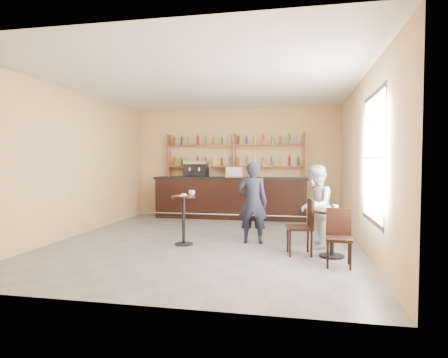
% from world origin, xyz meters
% --- Properties ---
extents(floor, '(7.00, 7.00, 0.00)m').
position_xyz_m(floor, '(0.00, 0.00, 0.00)').
color(floor, slate).
rests_on(floor, ground).
extents(ceiling, '(7.00, 7.00, 0.00)m').
position_xyz_m(ceiling, '(0.00, 0.00, 3.20)').
color(ceiling, white).
rests_on(ceiling, wall_back).
extents(wall_back, '(7.00, 0.00, 7.00)m').
position_xyz_m(wall_back, '(0.00, 3.50, 1.60)').
color(wall_back, tan).
rests_on(wall_back, floor).
extents(wall_front, '(7.00, 0.00, 7.00)m').
position_xyz_m(wall_front, '(0.00, -3.50, 1.60)').
color(wall_front, tan).
rests_on(wall_front, floor).
extents(wall_left, '(0.00, 7.00, 7.00)m').
position_xyz_m(wall_left, '(-3.00, 0.00, 1.60)').
color(wall_left, tan).
rests_on(wall_left, floor).
extents(wall_right, '(0.00, 7.00, 7.00)m').
position_xyz_m(wall_right, '(3.00, 0.00, 1.60)').
color(wall_right, tan).
rests_on(wall_right, floor).
extents(window_pane, '(0.00, 2.00, 2.00)m').
position_xyz_m(window_pane, '(2.99, -1.20, 1.70)').
color(window_pane, white).
rests_on(window_pane, wall_right).
extents(window_frame, '(0.04, 1.70, 2.10)m').
position_xyz_m(window_frame, '(2.99, -1.20, 1.70)').
color(window_frame, black).
rests_on(window_frame, wall_right).
extents(shelf_unit, '(4.00, 0.26, 1.40)m').
position_xyz_m(shelf_unit, '(0.00, 3.37, 1.81)').
color(shelf_unit, brown).
rests_on(shelf_unit, wall_back).
extents(liquor_bottles, '(3.68, 0.10, 1.00)m').
position_xyz_m(liquor_bottles, '(0.00, 3.37, 1.98)').
color(liquor_bottles, '#8C5919').
rests_on(liquor_bottles, shelf_unit).
extents(bar_counter, '(4.40, 0.86, 1.19)m').
position_xyz_m(bar_counter, '(-0.08, 3.15, 0.60)').
color(bar_counter, black).
rests_on(bar_counter, floor).
extents(espresso_machine, '(0.67, 0.44, 0.47)m').
position_xyz_m(espresso_machine, '(-1.09, 3.15, 1.43)').
color(espresso_machine, black).
rests_on(espresso_machine, bar_counter).
extents(pastry_case, '(0.53, 0.45, 0.29)m').
position_xyz_m(pastry_case, '(0.06, 3.15, 1.34)').
color(pastry_case, silver).
rests_on(pastry_case, bar_counter).
extents(pedestal_table, '(0.56, 0.56, 0.97)m').
position_xyz_m(pedestal_table, '(-0.38, -0.40, 0.49)').
color(pedestal_table, black).
rests_on(pedestal_table, floor).
extents(napkin, '(0.18, 0.18, 0.00)m').
position_xyz_m(napkin, '(-0.38, -0.40, 0.97)').
color(napkin, white).
rests_on(napkin, pedestal_table).
extents(donut, '(0.14, 0.14, 0.04)m').
position_xyz_m(donut, '(-0.37, -0.41, 1.00)').
color(donut, '#C27447').
rests_on(donut, napkin).
extents(cup_pedestal, '(0.15, 0.15, 0.10)m').
position_xyz_m(cup_pedestal, '(-0.24, -0.30, 1.02)').
color(cup_pedestal, white).
rests_on(cup_pedestal, pedestal_table).
extents(man_main, '(0.63, 0.44, 1.65)m').
position_xyz_m(man_main, '(0.94, 0.01, 0.82)').
color(man_main, black).
rests_on(man_main, floor).
extents(cafe_table, '(0.85, 0.85, 0.81)m').
position_xyz_m(cafe_table, '(2.41, -0.82, 0.41)').
color(cafe_table, black).
rests_on(cafe_table, floor).
extents(cup_cafe, '(0.12, 0.12, 0.09)m').
position_xyz_m(cup_cafe, '(2.46, -0.82, 0.86)').
color(cup_cafe, white).
rests_on(cup_cafe, cafe_table).
extents(chair_west, '(0.48, 0.48, 0.99)m').
position_xyz_m(chair_west, '(1.86, -0.77, 0.49)').
color(chair_west, black).
rests_on(chair_west, floor).
extents(chair_south, '(0.41, 0.41, 0.90)m').
position_xyz_m(chair_south, '(2.46, -1.42, 0.45)').
color(chair_south, black).
rests_on(chair_south, floor).
extents(patron_second, '(0.73, 0.86, 1.58)m').
position_xyz_m(patron_second, '(2.17, -0.16, 0.79)').
color(patron_second, '#9FA0A5').
rests_on(patron_second, floor).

